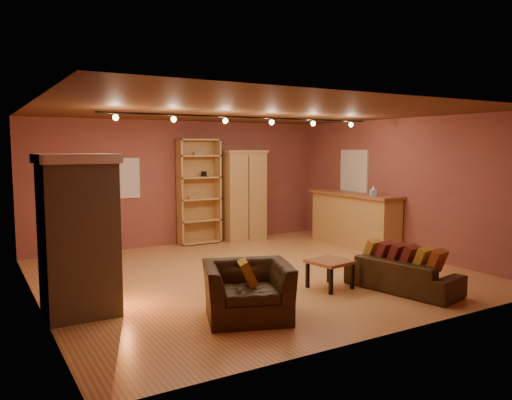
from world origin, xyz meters
TOP-DOWN VIEW (x-y plane):
  - floor at (0.00, 0.00)m, footprint 7.00×7.00m
  - ceiling at (0.00, 0.00)m, footprint 7.00×7.00m
  - back_wall at (0.00, 3.25)m, footprint 7.00×0.02m
  - left_wall at (-3.50, 0.00)m, footprint 0.02×6.50m
  - right_wall at (3.50, 0.00)m, footprint 0.02×6.50m
  - fireplace at (-3.04, -0.60)m, footprint 1.01×0.98m
  - back_window at (-1.30, 3.23)m, footprint 0.56×0.04m
  - bookcase at (0.30, 3.12)m, footprint 0.98×0.38m
  - armoire at (1.42, 2.98)m, footprint 1.05×0.60m
  - bar_counter at (3.20, 1.06)m, footprint 0.66×2.49m
  - tissue_box at (3.15, 0.43)m, footprint 0.15×0.15m
  - right_window at (3.47, 1.40)m, footprint 0.05×0.90m
  - loveseat at (1.44, -2.04)m, footprint 0.86×1.80m
  - armchair at (-1.22, -1.90)m, footprint 1.28×1.05m
  - coffee_table at (0.57, -1.36)m, footprint 0.68×0.68m
  - track_rail at (0.00, 0.20)m, footprint 5.20×0.09m

SIDE VIEW (x-z plane):
  - floor at x=0.00m, z-range 0.00..0.00m
  - loveseat at x=1.44m, z-range -0.01..0.73m
  - coffee_table at x=0.57m, z-range 0.16..0.61m
  - armchair at x=-1.22m, z-range 0.00..0.96m
  - bar_counter at x=3.20m, z-range 0.01..1.20m
  - fireplace at x=-3.04m, z-range 0.00..2.12m
  - armoire at x=1.42m, z-range 0.01..2.14m
  - bookcase at x=0.30m, z-range 0.02..2.42m
  - tissue_box at x=3.15m, z-range 1.17..1.39m
  - back_wall at x=0.00m, z-range 0.00..2.80m
  - left_wall at x=-3.50m, z-range 0.00..2.80m
  - right_wall at x=3.50m, z-range 0.00..2.80m
  - back_window at x=-1.30m, z-range 1.12..1.98m
  - right_window at x=3.47m, z-range 1.15..2.15m
  - track_rail at x=0.00m, z-range 2.62..2.75m
  - ceiling at x=0.00m, z-range 2.80..2.80m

